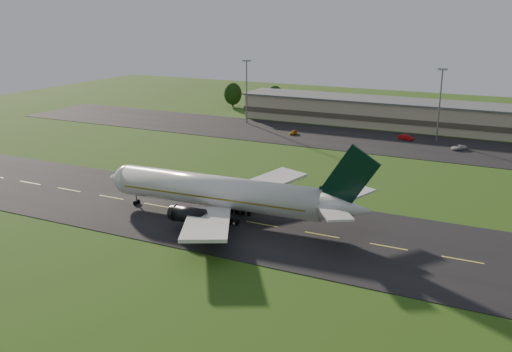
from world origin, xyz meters
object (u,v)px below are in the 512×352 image
at_px(service_vehicle_a, 293,132).
at_px(service_vehicle_b, 406,137).
at_px(airliner, 223,193).
at_px(light_mast_centre, 440,96).
at_px(service_vehicle_c, 459,147).
at_px(light_mast_west, 247,84).
at_px(terminal, 451,118).

distance_m(service_vehicle_a, service_vehicle_b, 32.44).
xyz_separation_m(service_vehicle_a, service_vehicle_b, (31.60, 7.30, 0.12)).
xyz_separation_m(airliner, light_mast_centre, (23.66, 79.95, 8.08)).
xyz_separation_m(light_mast_centre, service_vehicle_c, (7.07, -8.05, -12.03)).
height_order(light_mast_west, service_vehicle_b, light_mast_west).
bearing_deg(light_mast_centre, terminal, 85.05).
xyz_separation_m(airliner, light_mast_west, (-36.34, 79.95, 8.08)).
bearing_deg(service_vehicle_b, terminal, -9.49).
xyz_separation_m(terminal, service_vehicle_b, (-9.36, -18.43, -3.16)).
relative_size(light_mast_centre, service_vehicle_c, 4.61).
height_order(airliner, light_mast_centre, light_mast_centre).
distance_m(light_mast_west, service_vehicle_a, 25.57).
relative_size(light_mast_west, service_vehicle_a, 5.70).
relative_size(airliner, terminal, 0.35).
relative_size(service_vehicle_a, service_vehicle_b, 0.81).
bearing_deg(light_mast_centre, service_vehicle_c, -48.71).
relative_size(terminal, service_vehicle_a, 40.64).
xyz_separation_m(light_mast_west, light_mast_centre, (60.00, 0.00, 0.00)).
relative_size(airliner, service_vehicle_b, 11.61).
height_order(terminal, light_mast_west, light_mast_west).
bearing_deg(service_vehicle_a, airliner, -82.48).
bearing_deg(terminal, airliner, -104.61).
height_order(service_vehicle_b, service_vehicle_c, service_vehicle_b).
relative_size(airliner, service_vehicle_c, 11.63).
bearing_deg(airliner, service_vehicle_b, 75.34).
xyz_separation_m(light_mast_centre, service_vehicle_a, (-39.56, -9.55, -12.03)).
bearing_deg(terminal, service_vehicle_c, -76.83).
height_order(light_mast_centre, service_vehicle_c, light_mast_centre).
bearing_deg(service_vehicle_b, light_mast_west, 104.96).
bearing_deg(light_mast_west, light_mast_centre, 0.00).
xyz_separation_m(terminal, light_mast_centre, (-1.40, -16.18, 8.75)).
height_order(light_mast_west, service_vehicle_c, light_mast_west).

